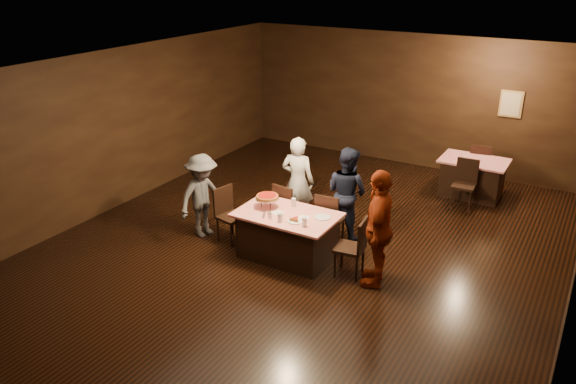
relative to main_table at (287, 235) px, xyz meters
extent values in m
plane|color=black|center=(0.10, 0.32, -0.39)|extent=(10.00, 10.00, 0.00)
cube|color=silver|center=(0.10, 0.32, 2.62)|extent=(8.00, 10.00, 0.04)
cube|color=black|center=(0.10, 5.32, 1.11)|extent=(8.00, 0.04, 3.00)
cube|color=black|center=(0.10, -4.68, 1.11)|extent=(8.00, 0.04, 3.00)
cube|color=black|center=(-3.90, 0.32, 1.11)|extent=(0.04, 10.00, 3.00)
cube|color=tan|center=(2.30, 5.29, 1.31)|extent=(0.46, 0.03, 0.56)
cube|color=beige|center=(2.30, 5.26, 1.31)|extent=(0.38, 0.01, 0.48)
cube|color=red|center=(0.00, 0.00, 0.00)|extent=(1.60, 1.00, 0.77)
cube|color=red|center=(1.95, 4.10, 0.00)|extent=(1.30, 0.90, 0.77)
cube|color=black|center=(-0.40, 0.75, 0.09)|extent=(0.47, 0.47, 0.95)
cube|color=black|center=(0.40, 0.75, 0.09)|extent=(0.45, 0.45, 0.95)
cube|color=black|center=(-1.10, 0.00, 0.09)|extent=(0.50, 0.50, 0.95)
cube|color=black|center=(1.10, 0.00, 0.09)|extent=(0.47, 0.47, 0.95)
cube|color=black|center=(1.95, 3.40, 0.09)|extent=(0.44, 0.44, 0.95)
cube|color=black|center=(1.95, 4.70, 0.09)|extent=(0.47, 0.47, 0.95)
imported|color=silver|center=(-0.46, 1.16, 0.44)|extent=(0.66, 0.48, 1.65)
imported|color=black|center=(0.49, 1.19, 0.42)|extent=(0.92, 0.80, 1.61)
imported|color=#4E4F53|center=(-1.65, -0.06, 0.36)|extent=(0.73, 1.05, 1.49)
imported|color=maroon|center=(1.54, -0.01, 0.52)|extent=(0.70, 1.13, 1.80)
cylinder|color=black|center=(-0.40, 0.15, 0.46)|extent=(0.01, 0.01, 0.15)
cylinder|color=black|center=(-0.49, 0.00, 0.46)|extent=(0.01, 0.01, 0.15)
cylinder|color=black|center=(-0.31, 0.00, 0.46)|extent=(0.01, 0.01, 0.15)
cylinder|color=silver|center=(-0.40, 0.05, 0.54)|extent=(0.38, 0.38, 0.01)
cylinder|color=#B27233|center=(-0.40, 0.05, 0.57)|extent=(0.35, 0.35, 0.05)
cylinder|color=#A5140C|center=(-0.40, 0.05, 0.60)|extent=(0.30, 0.30, 0.01)
cylinder|color=white|center=(0.25, -0.18, 0.39)|extent=(0.25, 0.25, 0.01)
cylinder|color=#B27233|center=(0.25, -0.18, 0.42)|extent=(0.18, 0.18, 0.04)
cylinder|color=#A5140C|center=(0.25, -0.18, 0.44)|extent=(0.14, 0.14, 0.01)
cylinder|color=white|center=(0.55, 0.15, 0.39)|extent=(0.25, 0.25, 0.01)
cylinder|color=silver|center=(0.05, -0.30, 0.46)|extent=(0.08, 0.08, 0.14)
cylinder|color=silver|center=(0.45, -0.25, 0.46)|extent=(0.08, 0.08, 0.14)
cylinder|color=silver|center=(-0.05, 0.30, 0.46)|extent=(0.08, 0.08, 0.14)
cylinder|color=silver|center=(-0.18, -0.25, 0.43)|extent=(0.04, 0.04, 0.08)
cylinder|color=silver|center=(-0.18, -0.25, 0.47)|extent=(0.05, 0.05, 0.02)
cylinder|color=silver|center=(-0.12, -0.30, 0.43)|extent=(0.04, 0.04, 0.08)
cylinder|color=silver|center=(-0.12, -0.30, 0.47)|extent=(0.05, 0.05, 0.02)
cylinder|color=silver|center=(-0.24, -0.30, 0.43)|extent=(0.04, 0.04, 0.08)
cylinder|color=silver|center=(-0.24, -0.30, 0.47)|extent=(0.05, 0.05, 0.02)
cube|color=white|center=(0.30, 0.00, 0.39)|extent=(0.19, 0.19, 0.01)
cube|color=white|center=(-0.15, -0.05, 0.39)|extent=(0.21, 0.21, 0.01)
camera|label=1|loc=(4.08, -6.94, 4.14)|focal=35.00mm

